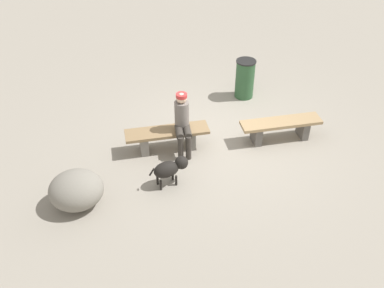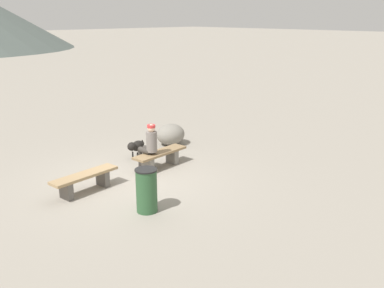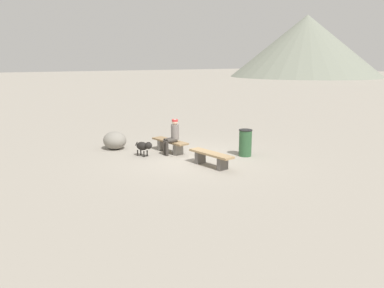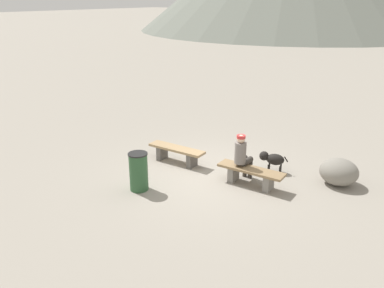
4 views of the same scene
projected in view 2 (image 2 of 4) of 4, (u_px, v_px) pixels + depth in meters
The scene contains 7 objects.
ground at pixel (130, 182), 10.85m from camera, with size 210.00×210.00×0.06m, color gray.
bench_left at pixel (85, 179), 10.06m from camera, with size 1.71×0.56×0.46m.
bench_right at pixel (160, 157), 11.69m from camera, with size 1.71×0.59×0.45m.
seated_person at pixel (149, 144), 11.41m from camera, with size 0.32×0.60×1.27m.
dog at pixel (136, 146), 12.41m from camera, with size 0.73×0.44×0.55m.
trash_bin at pixel (147, 190), 9.02m from camera, with size 0.47×0.47×0.94m.
boulder at pixel (171, 134), 13.77m from camera, with size 0.94×0.85×0.67m, color gray.
Camera 2 is at (-5.94, -8.34, 3.99)m, focal length 40.49 mm.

